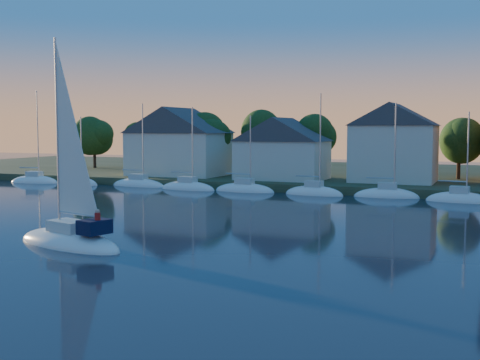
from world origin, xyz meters
The scene contains 8 objects.
shoreline_land centered at (0.00, 75.00, 0.00)m, with size 160.00×50.00×2.00m, color #303C23.
wooden_dock centered at (0.00, 52.00, 0.00)m, with size 120.00×3.00×1.00m, color brown.
clubhouse_west centered at (-22.00, 58.00, 5.93)m, with size 13.65×9.45×9.64m.
clubhouse_centre centered at (-6.00, 57.00, 5.13)m, with size 11.55×8.40×8.08m.
clubhouse_east centered at (8.00, 59.00, 6.00)m, with size 10.50×8.40×9.80m.
tree_line centered at (2.00, 63.00, 7.18)m, with size 93.40×5.40×8.90m.
moored_fleet centered at (-4.00, 49.00, 0.10)m, with size 79.50×2.40×12.05m.
hero_sailboat centered at (-5.36, 13.56, 0.60)m, with size 9.84×5.20×14.56m.
Camera 1 is at (20.10, -17.50, 7.59)m, focal length 45.00 mm.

